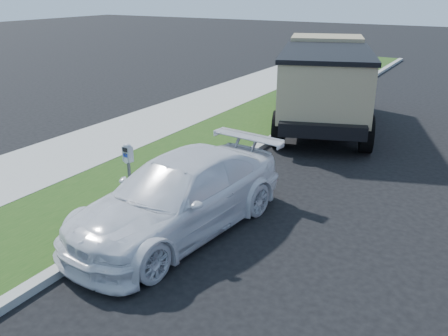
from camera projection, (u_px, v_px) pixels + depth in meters
The scene contains 5 objects.
ground at pixel (261, 245), 9.12m from camera, with size 120.00×120.00×0.00m, color black.
streetside at pixel (114, 161), 13.32m from camera, with size 6.12×50.00×0.15m.
parking_meter at pixel (128, 163), 9.88m from camera, with size 0.22×0.16×1.51m.
white_wagon at pixel (179, 195), 9.49m from camera, with size 2.11×5.20×1.51m, color white.
dump_truck at pixel (325, 79), 16.68m from camera, with size 4.93×7.84×2.89m.
Camera 1 is at (3.40, -7.26, 4.66)m, focal length 38.00 mm.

